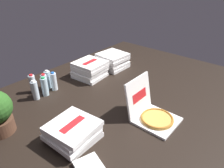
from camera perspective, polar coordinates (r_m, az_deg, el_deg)
name	(u,v)px	position (r m, az deg, el deg)	size (l,w,h in m)	color
ground_plane	(121,98)	(2.26, 2.51, -3.80)	(3.20, 2.40, 0.02)	black
open_pizza_box	(152,113)	(1.93, 11.06, -7.87)	(0.35, 0.44, 0.37)	white
pizza_stack_right_near	(73,132)	(1.72, -10.94, -12.92)	(0.39, 0.39, 0.17)	white
pizza_stack_left_far	(90,69)	(2.65, -6.18, 4.11)	(0.40, 0.39, 0.21)	white
pizza_stack_center_far	(113,61)	(2.90, 0.17, 6.56)	(0.38, 0.38, 0.20)	white
water_bottle_0	(45,83)	(2.42, -18.28, 0.17)	(0.07, 0.07, 0.22)	silver
water_bottle_1	(45,87)	(2.35, -18.31, -0.72)	(0.07, 0.07, 0.22)	silver
water_bottle_2	(33,84)	(2.45, -21.25, 0.05)	(0.07, 0.07, 0.22)	white
water_bottle_3	(35,90)	(2.31, -20.69, -1.65)	(0.07, 0.07, 0.22)	silver
water_bottle_4	(48,79)	(2.49, -17.46, 1.21)	(0.07, 0.07, 0.22)	silver
water_bottle_5	(54,81)	(2.43, -15.93, 0.70)	(0.07, 0.07, 0.22)	white
napkin_pile	(89,167)	(1.55, -6.47, -21.98)	(0.18, 0.18, 0.03)	white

